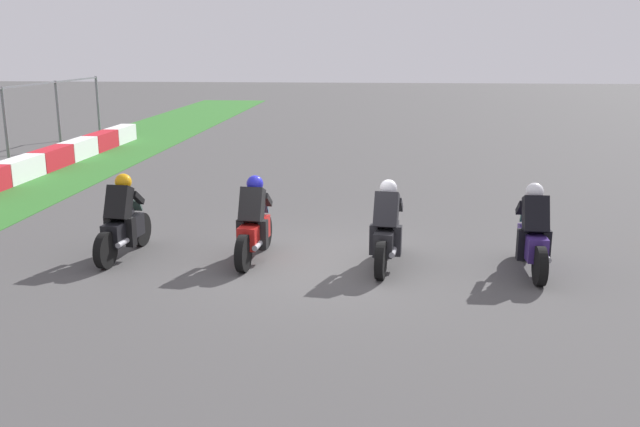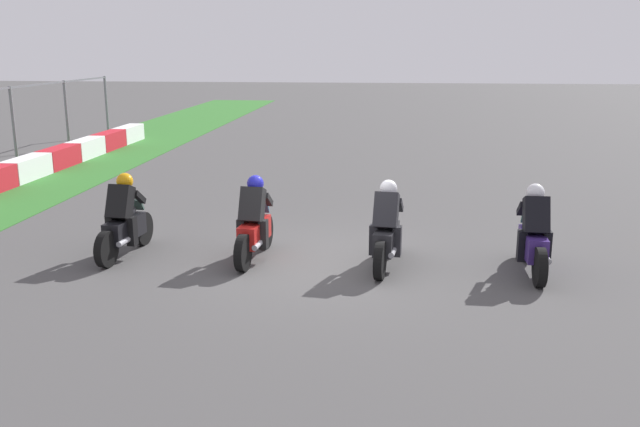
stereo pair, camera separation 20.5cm
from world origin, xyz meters
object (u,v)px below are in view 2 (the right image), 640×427
object	(u,v)px
rider_lane_c	(254,225)
rider_lane_d	(124,222)
rider_lane_a	(533,237)
rider_lane_b	(387,232)

from	to	relation	value
rider_lane_c	rider_lane_d	world-z (taller)	same
rider_lane_a	rider_lane_d	bearing A→B (deg)	89.12
rider_lane_b	rider_lane_d	xyz separation A→B (m)	(0.17, 4.74, 0.00)
rider_lane_d	rider_lane_a	bearing A→B (deg)	-86.24
rider_lane_a	rider_lane_c	xyz separation A→B (m)	(0.28, 4.80, 0.00)
rider_lane_c	rider_lane_d	size ratio (longest dim) A/B	1.00
rider_lane_a	rider_lane_d	distance (m)	7.19
rider_lane_a	rider_lane_c	world-z (taller)	same
rider_lane_b	rider_lane_c	world-z (taller)	same
rider_lane_a	rider_lane_d	world-z (taller)	same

